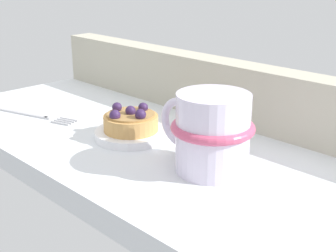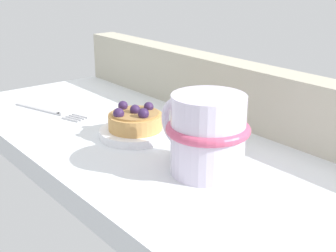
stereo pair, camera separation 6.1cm
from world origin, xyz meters
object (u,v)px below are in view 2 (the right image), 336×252
object	(u,v)px
raspberry_tart	(135,120)
coffee_mug	(206,133)
dessert_plate	(136,133)
dessert_fork	(49,111)

from	to	relation	value
raspberry_tart	coffee_mug	distance (cm)	15.27
dessert_plate	raspberry_tart	bearing A→B (deg)	-82.72
raspberry_tart	coffee_mug	world-z (taller)	coffee_mug
dessert_plate	coffee_mug	bearing A→B (deg)	-0.87
dessert_plate	dessert_fork	bearing A→B (deg)	-165.14
coffee_mug	dessert_plate	bearing A→B (deg)	179.13
raspberry_tart	dessert_fork	world-z (taller)	raspberry_tart
coffee_mug	dessert_fork	bearing A→B (deg)	-172.10
dessert_plate	raspberry_tart	size ratio (longest dim) A/B	1.34
raspberry_tart	dessert_plate	bearing A→B (deg)	97.28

